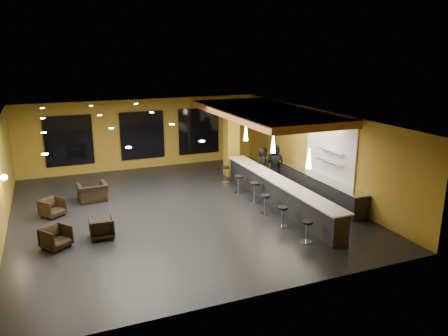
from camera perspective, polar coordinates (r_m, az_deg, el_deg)
name	(u,v)px	position (r m, az deg, el deg)	size (l,w,h in m)	color
floor	(180,211)	(16.78, -5.71, -5.56)	(12.00, 13.00, 0.10)	black
ceiling	(178,117)	(15.86, -6.05, 6.68)	(12.00, 13.00, 0.10)	black
wall_back	(142,134)	(22.44, -10.68, 4.39)	(12.00, 0.10, 3.50)	olive
wall_front	(259,231)	(10.44, 4.58, -8.26)	(12.00, 0.10, 3.50)	olive
wall_right	(317,151)	(18.79, 12.11, 2.19)	(0.10, 13.00, 3.50)	olive
wood_soffit	(264,112)	(18.29, 5.25, 7.26)	(3.60, 8.00, 0.28)	#BE6D37
window_left	(69,141)	(21.93, -19.60, 3.38)	(2.20, 0.06, 2.40)	black
window_center	(142,135)	(22.34, -10.61, 4.22)	(2.20, 0.06, 2.40)	black
window_right	(199,131)	(23.12, -3.31, 4.83)	(2.20, 0.06, 2.40)	black
tile_backsplash	(330,150)	(17.89, 13.70, 2.26)	(0.06, 3.20, 2.40)	white
bar_counter	(278,193)	(17.07, 7.06, -3.27)	(0.60, 8.00, 1.00)	black
bar_top	(278,180)	(16.91, 7.12, -1.58)	(0.78, 8.10, 0.05)	silver
prep_counter	(314,185)	(18.51, 11.72, -2.22)	(0.70, 6.00, 0.86)	black
prep_top	(315,175)	(18.38, 11.79, -0.87)	(0.72, 6.00, 0.03)	silver
wall_shelf_lower	(330,162)	(17.74, 13.63, 0.83)	(0.30, 1.50, 0.03)	silver
wall_shelf_upper	(330,150)	(17.64, 13.72, 2.24)	(0.30, 1.50, 0.03)	silver
column	(231,139)	(20.74, 0.97, 3.77)	(0.60, 0.60, 3.50)	#A68925
wall_sconce	(4,177)	(16.17, -26.81, -1.11)	(0.22, 0.22, 0.22)	#FFE5B2
pendant_0	(309,159)	(14.92, 11.03, 1.22)	(0.20, 0.20, 0.70)	white
pendant_1	(273,144)	(17.00, 6.45, 3.14)	(0.20, 0.20, 0.70)	white
pendant_2	(246,133)	(19.19, 2.87, 4.62)	(0.20, 0.20, 0.70)	white
staff_a	(262,168)	(19.28, 4.99, 0.06)	(0.62, 0.41, 1.70)	black
staff_b	(264,164)	(20.17, 5.29, 0.53)	(0.76, 0.59, 1.55)	black
staff_c	(275,163)	(20.10, 6.66, 0.70)	(0.85, 0.55, 1.73)	black
armchair_a	(56,237)	(14.45, -21.11, -8.45)	(0.74, 0.76, 0.69)	black
armchair_b	(102,227)	(14.72, -15.69, -7.49)	(0.74, 0.77, 0.70)	black
armchair_c	(52,208)	(17.08, -21.51, -4.84)	(0.72, 0.74, 0.67)	black
armchair_d	(92,192)	(18.25, -16.81, -3.04)	(1.13, 0.98, 0.73)	black
bar_stool_0	(307,229)	(14.06, 10.81, -7.80)	(0.36, 0.36, 0.72)	silver
bar_stool_1	(282,214)	(15.11, 7.64, -5.96)	(0.36, 0.36, 0.72)	silver
bar_stool_2	(265,202)	(16.16, 5.39, -4.42)	(0.37, 0.37, 0.73)	silver
bar_stool_3	(255,190)	(17.36, 4.03, -2.82)	(0.41, 0.41, 0.81)	silver
bar_stool_4	(239,182)	(18.35, 1.94, -1.85)	(0.39, 0.39, 0.77)	silver
bar_stool_5	(225,172)	(19.78, 0.17, -0.57)	(0.39, 0.39, 0.76)	silver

